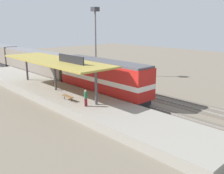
{
  "coord_description": "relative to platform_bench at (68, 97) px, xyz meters",
  "views": [
    {
      "loc": [
        -20.36,
        -27.35,
        9.02
      ],
      "look_at": [
        -1.38,
        -6.91,
        2.0
      ],
      "focal_mm": 40.59,
      "sensor_mm": 36.0,
      "label": 1
    }
  ],
  "objects": [
    {
      "name": "platform",
      "position": [
        1.4,
        4.82,
        -0.89
      ],
      "size": [
        6.0,
        44.0,
        0.9
      ],
      "primitive_type": "cube",
      "color": "gray",
      "rests_on": "ground"
    },
    {
      "name": "light_mast",
      "position": [
        13.8,
        11.99,
        7.05
      ],
      "size": [
        1.1,
        1.1,
        11.7
      ],
      "color": "slate",
      "rests_on": "ground"
    },
    {
      "name": "track_near",
      "position": [
        6.0,
        4.82,
        -1.31
      ],
      "size": [
        3.2,
        110.0,
        0.16
      ],
      "color": "#5F5649",
      "rests_on": "ground"
    },
    {
      "name": "ground_plane",
      "position": [
        8.0,
        4.82,
        -1.34
      ],
      "size": [
        120.0,
        120.0,
        0.0
      ],
      "primitive_type": "plane",
      "color": "#706656"
    },
    {
      "name": "station_canopy",
      "position": [
        1.4,
        4.73,
        3.19
      ],
      "size": [
        5.2,
        18.0,
        4.7
      ],
      "color": "#47474C",
      "rests_on": "platform"
    },
    {
      "name": "locomotive",
      "position": [
        6.0,
        1.11,
        1.07
      ],
      "size": [
        2.93,
        14.43,
        4.44
      ],
      "color": "#28282D",
      "rests_on": "track_near"
    },
    {
      "name": "platform_bench",
      "position": [
        0.0,
        0.0,
        0.0
      ],
      "size": [
        0.44,
        1.7,
        0.5
      ],
      "color": "#333338",
      "rests_on": "platform"
    },
    {
      "name": "track_far",
      "position": [
        10.6,
        4.82,
        -1.31
      ],
      "size": [
        3.2,
        110.0,
        0.16
      ],
      "color": "#5F5649",
      "rests_on": "ground"
    },
    {
      "name": "passenger_carriage_front",
      "position": [
        6.0,
        19.11,
        0.97
      ],
      "size": [
        2.9,
        20.0,
        4.24
      ],
      "color": "#28282D",
      "rests_on": "track_near"
    },
    {
      "name": "person_waiting",
      "position": [
        0.25,
        -2.92,
        0.51
      ],
      "size": [
        0.34,
        0.34,
        1.71
      ],
      "color": "maroon",
      "rests_on": "platform"
    }
  ]
}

